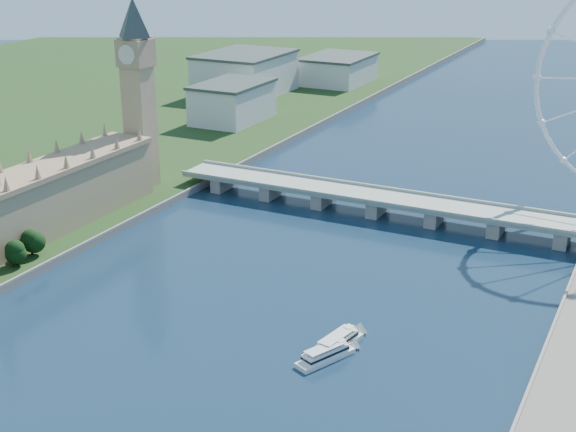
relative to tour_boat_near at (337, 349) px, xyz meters
The scene contains 5 objects.
big_ben 209.82m from the tour_boat_near, 145.23° to the left, with size 20.02×20.02×110.00m.
westminster_bridge 140.20m from the tour_boat_near, 104.66° to the left, with size 220.00×22.00×9.50m.
city_skyline 395.94m from the tour_boat_near, 89.45° to the left, with size 505.00×280.00×32.00m.
tour_boat_near is the anchor object (origin of this frame).
tour_boat_far 8.63m from the tour_boat_near, 93.68° to the right, with size 6.41×25.31×5.55m, color silver, non-canonical shape.
Camera 1 is at (128.89, -61.33, 138.80)m, focal length 50.00 mm.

